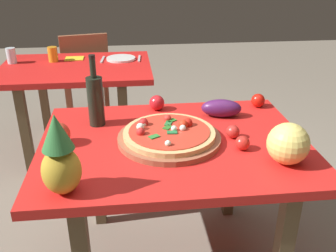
# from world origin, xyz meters

# --- Properties ---
(display_table) EXTENTS (1.18, 0.88, 0.73)m
(display_table) POSITION_xyz_m (0.00, 0.00, 0.64)
(display_table) COLOR brown
(display_table) RESTS_ON ground_plane
(background_table) EXTENTS (1.09, 0.76, 0.73)m
(background_table) POSITION_xyz_m (-0.57, 1.25, 0.62)
(background_table) COLOR brown
(background_table) RESTS_ON ground_plane
(dining_chair) EXTENTS (0.47, 0.47, 0.85)m
(dining_chair) POSITION_xyz_m (-0.57, 1.86, 0.48)
(dining_chair) COLOR #97543A
(dining_chair) RESTS_ON ground_plane
(pizza_board) EXTENTS (0.45, 0.45, 0.02)m
(pizza_board) POSITION_xyz_m (-0.02, -0.00, 0.74)
(pizza_board) COLOR #97543A
(pizza_board) RESTS_ON display_table
(pizza) EXTENTS (0.40, 0.40, 0.06)m
(pizza) POSITION_xyz_m (-0.02, 0.00, 0.77)
(pizza) COLOR #E4AD6C
(pizza) RESTS_ON pizza_board
(wine_bottle) EXTENTS (0.08, 0.08, 0.34)m
(wine_bottle) POSITION_xyz_m (-0.35, 0.21, 0.86)
(wine_bottle) COLOR black
(wine_bottle) RESTS_ON display_table
(pineapple_left) EXTENTS (0.14, 0.14, 0.29)m
(pineapple_left) POSITION_xyz_m (-0.43, -0.34, 0.86)
(pineapple_left) COLOR gold
(pineapple_left) RESTS_ON display_table
(melon) EXTENTS (0.17, 0.17, 0.17)m
(melon) POSITION_xyz_m (0.42, -0.23, 0.81)
(melon) COLOR #F0DA6E
(melon) RESTS_ON display_table
(bell_pepper) EXTENTS (0.09, 0.09, 0.10)m
(bell_pepper) POSITION_xyz_m (-0.49, 0.02, 0.78)
(bell_pepper) COLOR red
(bell_pepper) RESTS_ON display_table
(eggplant) EXTENTS (0.21, 0.12, 0.09)m
(eggplant) POSITION_xyz_m (0.27, 0.24, 0.77)
(eggplant) COLOR #501D55
(eggplant) RESTS_ON display_table
(tomato_near_board) EXTENTS (0.06, 0.06, 0.06)m
(tomato_near_board) POSITION_xyz_m (0.28, -0.11, 0.76)
(tomato_near_board) COLOR red
(tomato_near_board) RESTS_ON display_table
(tomato_at_corner) EXTENTS (0.08, 0.08, 0.08)m
(tomato_at_corner) POSITION_xyz_m (-0.05, 0.36, 0.77)
(tomato_at_corner) COLOR red
(tomato_at_corner) RESTS_ON display_table
(tomato_beside_pepper) EXTENTS (0.06, 0.06, 0.06)m
(tomato_beside_pepper) POSITION_xyz_m (0.27, -0.00, 0.76)
(tomato_beside_pepper) COLOR red
(tomato_beside_pepper) RESTS_ON display_table
(tomato_by_bottle) EXTENTS (0.07, 0.07, 0.07)m
(tomato_by_bottle) POSITION_xyz_m (0.50, 0.34, 0.76)
(tomato_by_bottle) COLOR red
(tomato_by_bottle) RESTS_ON display_table
(drinking_glass_juice) EXTENTS (0.07, 0.07, 0.11)m
(drinking_glass_juice) POSITION_xyz_m (-0.74, 1.39, 0.78)
(drinking_glass_juice) COLOR orange
(drinking_glass_juice) RESTS_ON background_table
(drinking_glass_water) EXTENTS (0.07, 0.07, 0.11)m
(drinking_glass_water) POSITION_xyz_m (-1.04, 1.37, 0.78)
(drinking_glass_water) COLOR silver
(drinking_glass_water) RESTS_ON background_table
(dinner_plate) EXTENTS (0.22, 0.22, 0.02)m
(dinner_plate) POSITION_xyz_m (-0.24, 1.39, 0.74)
(dinner_plate) COLOR white
(dinner_plate) RESTS_ON background_table
(fork_utensil) EXTENTS (0.03, 0.18, 0.01)m
(fork_utensil) POSITION_xyz_m (-0.38, 1.39, 0.73)
(fork_utensil) COLOR silver
(fork_utensil) RESTS_ON background_table
(knife_utensil) EXTENTS (0.03, 0.18, 0.01)m
(knife_utensil) POSITION_xyz_m (-0.10, 1.39, 0.73)
(knife_utensil) COLOR silver
(knife_utensil) RESTS_ON background_table
(napkin_folded) EXTENTS (0.14, 0.12, 0.01)m
(napkin_folded) POSITION_xyz_m (-0.59, 1.44, 0.73)
(napkin_folded) COLOR yellow
(napkin_folded) RESTS_ON background_table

